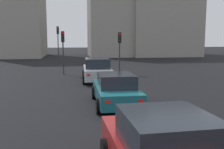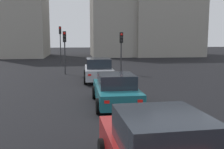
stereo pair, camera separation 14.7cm
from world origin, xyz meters
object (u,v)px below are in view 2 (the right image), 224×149
object	(u,v)px
traffic_light_near_left	(65,43)
traffic_light_near_right	(121,44)
car_teal_second	(116,90)
traffic_light_far_left	(60,37)
car_silver_lead	(98,70)

from	to	relation	value
traffic_light_near_left	traffic_light_near_right	xyz separation A→B (m)	(-0.05, -4.83, -0.05)
traffic_light_near_left	car_teal_second	bearing A→B (deg)	13.25
traffic_light_far_left	car_silver_lead	bearing A→B (deg)	12.91
traffic_light_near_left	traffic_light_near_right	bearing A→B (deg)	89.00
car_silver_lead	traffic_light_far_left	distance (m)	14.47
car_silver_lead	traffic_light_near_right	size ratio (longest dim) A/B	1.29
car_silver_lead	car_teal_second	size ratio (longest dim) A/B	1.03
traffic_light_near_left	traffic_light_far_left	xyz separation A→B (m)	(9.94, 0.89, 0.57)
traffic_light_near_right	traffic_light_far_left	world-z (taller)	traffic_light_far_left
car_silver_lead	car_teal_second	distance (m)	7.05
car_silver_lead	traffic_light_near_left	bearing A→B (deg)	34.34
traffic_light_near_right	traffic_light_far_left	distance (m)	11.53
car_teal_second	traffic_light_near_right	size ratio (longest dim) A/B	1.26
car_silver_lead	traffic_light_near_left	world-z (taller)	traffic_light_near_left
traffic_light_near_left	car_silver_lead	bearing A→B (deg)	32.05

